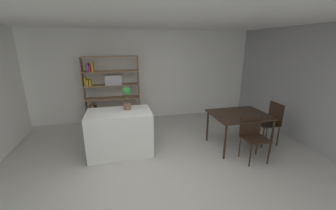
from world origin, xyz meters
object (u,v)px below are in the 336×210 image
kitchen_island (120,133)px  dining_table (239,117)px  open_bookshelf (109,90)px  dining_chair_near (253,133)px  dining_chair_window_side (271,120)px  potted_plant_on_island (127,97)px

kitchen_island → dining_table: 2.56m
kitchen_island → open_bookshelf: bearing=98.0°
dining_chair_near → dining_chair_window_side: bearing=32.3°
open_bookshelf → dining_chair_near: bearing=-42.7°
kitchen_island → potted_plant_on_island: potted_plant_on_island is taller
kitchen_island → dining_chair_window_side: bearing=-5.6°
potted_plant_on_island → dining_table: bearing=-10.5°
open_bookshelf → dining_chair_window_side: open_bookshelf is taller
dining_table → dining_chair_window_side: (0.82, -0.00, -0.13)m
potted_plant_on_island → open_bookshelf: 1.68m
kitchen_island → dining_chair_window_side: 3.36m
dining_table → potted_plant_on_island: bearing=169.5°
dining_table → dining_chair_near: bearing=-89.9°
potted_plant_on_island → dining_chair_window_side: size_ratio=0.50×
kitchen_island → dining_chair_near: size_ratio=1.46×
open_bookshelf → dining_table: open_bookshelf is taller
open_bookshelf → dining_table: bearing=-36.5°
open_bookshelf → potted_plant_on_island: bearing=-75.4°
dining_chair_near → dining_table: bearing=90.6°
dining_table → dining_chair_near: size_ratio=1.35×
dining_chair_window_side → kitchen_island: bearing=-94.1°
potted_plant_on_island → dining_chair_window_side: 3.26m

